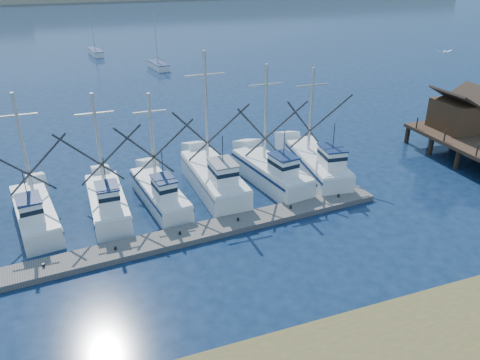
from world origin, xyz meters
TOP-DOWN VIEW (x-y plane):
  - ground at (0.00, 0.00)m, footprint 500.00×500.00m
  - floating_dock at (-5.72, 5.98)m, footprint 28.91×4.15m
  - trawler_fleet at (-4.37, 11.04)m, footprint 29.02×8.92m
  - sailboat_near at (2.89, 55.29)m, footprint 2.63×5.82m
  - sailboat_far at (-5.39, 70.31)m, footprint 2.32×6.34m
  - flying_gull at (16.16, 9.65)m, footprint 1.23×0.22m

SIDE VIEW (x-z plane):
  - ground at x=0.00m, z-range 0.00..0.00m
  - floating_dock at x=-5.72m, z-range 0.00..0.38m
  - sailboat_near at x=2.89m, z-range -3.56..4.54m
  - sailboat_far at x=-5.39m, z-range -3.55..4.55m
  - trawler_fleet at x=-4.37m, z-range -4.11..6.12m
  - flying_gull at x=16.16m, z-range 9.47..9.69m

